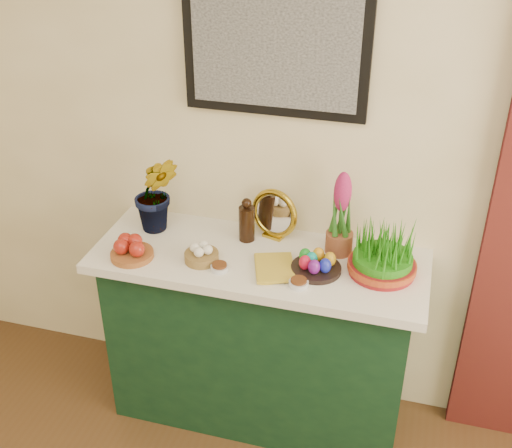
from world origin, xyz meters
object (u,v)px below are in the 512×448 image
at_px(hyacinth_green, 155,181).
at_px(book, 255,268).
at_px(mirror, 274,214).
at_px(wheatgrass_sabzeh, 383,252).
at_px(sideboard, 259,341).

bearing_deg(hyacinth_green, book, -39.55).
xyz_separation_m(mirror, wheatgrass_sabzeh, (0.48, -0.16, -0.01)).
xyz_separation_m(book, wheatgrass_sabzeh, (0.49, 0.13, 0.08)).
xyz_separation_m(hyacinth_green, mirror, (0.51, 0.08, -0.13)).
relative_size(book, wheatgrass_sabzeh, 0.74).
relative_size(sideboard, wheatgrass_sabzeh, 4.73).
xyz_separation_m(sideboard, mirror, (0.02, 0.17, 0.57)).
bearing_deg(sideboard, hyacinth_green, 169.64).
xyz_separation_m(mirror, book, (-0.00, -0.29, -0.09)).
bearing_deg(book, wheatgrass_sabzeh, -4.37).
relative_size(hyacinth_green, wheatgrass_sabzeh, 1.73).
distance_m(hyacinth_green, book, 0.59).
bearing_deg(mirror, hyacinth_green, -170.92).
bearing_deg(sideboard, book, -82.34).
relative_size(sideboard, hyacinth_green, 2.74).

